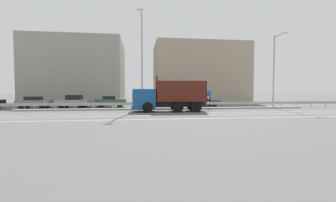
{
  "coord_description": "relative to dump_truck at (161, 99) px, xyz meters",
  "views": [
    {
      "loc": [
        -3.41,
        -24.2,
        2.11
      ],
      "look_at": [
        -0.15,
        0.16,
        1.03
      ],
      "focal_mm": 24.0,
      "sensor_mm": 36.0,
      "label": 1
    }
  ],
  "objects": [
    {
      "name": "ground_plane",
      "position": [
        1.09,
        1.17,
        -1.25
      ],
      "size": [
        320.0,
        320.0,
        0.0
      ],
      "primitive_type": "plane",
      "color": "#605E5B"
    },
    {
      "name": "lane_strip_0",
      "position": [
        0.92,
        -1.84,
        -1.25
      ],
      "size": [
        59.97,
        0.16,
        0.01
      ],
      "primitive_type": "cube",
      "color": "silver",
      "rests_on": "ground_plane"
    },
    {
      "name": "lane_strip_1",
      "position": [
        0.92,
        -3.75,
        -1.25
      ],
      "size": [
        59.97,
        0.16,
        0.01
      ],
      "primitive_type": "cube",
      "color": "silver",
      "rests_on": "ground_plane"
    },
    {
      "name": "lane_strip_2",
      "position": [
        0.92,
        -6.3,
        -1.25
      ],
      "size": [
        59.97,
        0.16,
        0.01
      ],
      "primitive_type": "cube",
      "color": "silver",
      "rests_on": "ground_plane"
    },
    {
      "name": "median_island",
      "position": [
        1.09,
        2.7,
        -1.16
      ],
      "size": [
        32.98,
        1.1,
        0.18
      ],
      "primitive_type": "cube",
      "color": "gray",
      "rests_on": "ground_plane"
    },
    {
      "name": "median_guardrail",
      "position": [
        1.09,
        3.6,
        -0.68
      ],
      "size": [
        59.97,
        0.09,
        0.78
      ],
      "color": "#9EA0A5",
      "rests_on": "ground_plane"
    },
    {
      "name": "dump_truck",
      "position": [
        0.0,
        0.0,
        0.0
      ],
      "size": [
        7.61,
        3.03,
        3.63
      ],
      "rotation": [
        0.0,
        0.0,
        1.53
      ],
      "color": "#144C8C",
      "rests_on": "ground_plane"
    },
    {
      "name": "median_road_sign",
      "position": [
        5.94,
        2.7,
        -0.07
      ],
      "size": [
        0.78,
        0.16,
        2.21
      ],
      "color": "white",
      "rests_on": "ground_plane"
    },
    {
      "name": "street_lamp_1",
      "position": [
        -1.87,
        2.53,
        4.62
      ],
      "size": [
        0.71,
        2.47,
        10.7
      ],
      "color": "#ADADB2",
      "rests_on": "ground_plane"
    },
    {
      "name": "street_lamp_2",
      "position": [
        14.12,
        2.32,
        3.67
      ],
      "size": [
        0.71,
        2.38,
        8.84
      ],
      "color": "#ADADB2",
      "rests_on": "ground_plane"
    },
    {
      "name": "parked_car_1",
      "position": [
        -15.12,
        6.78,
        -0.52
      ],
      "size": [
        3.9,
        1.84,
        1.44
      ],
      "rotation": [
        0.0,
        0.0,
        -1.58
      ],
      "color": "gray",
      "rests_on": "ground_plane"
    },
    {
      "name": "parked_car_2",
      "position": [
        -10.35,
        6.49,
        -0.45
      ],
      "size": [
        4.01,
        2.14,
        1.63
      ],
      "rotation": [
        0.0,
        0.0,
        1.49
      ],
      "color": "#A3A3A8",
      "rests_on": "ground_plane"
    },
    {
      "name": "parked_car_3",
      "position": [
        -5.86,
        6.89,
        -0.5
      ],
      "size": [
        3.97,
        1.94,
        1.48
      ],
      "rotation": [
        0.0,
        0.0,
        -1.62
      ],
      "color": "#335B33",
      "rests_on": "ground_plane"
    },
    {
      "name": "parked_car_4",
      "position": [
        -0.09,
        6.88,
        -0.6
      ],
      "size": [
        4.36,
        1.97,
        1.27
      ],
      "rotation": [
        0.0,
        0.0,
        1.63
      ],
      "color": "maroon",
      "rests_on": "ground_plane"
    },
    {
      "name": "parked_car_5",
      "position": [
        6.5,
        7.08,
        -0.59
      ],
      "size": [
        4.77,
        2.19,
        1.27
      ],
      "rotation": [
        0.0,
        0.0,
        -1.51
      ],
      "color": "navy",
      "rests_on": "ground_plane"
    },
    {
      "name": "background_building_0",
      "position": [
        -12.46,
        18.83,
        4.12
      ],
      "size": [
        14.87,
        13.88,
        10.75
      ],
      "primitive_type": "cube",
      "color": "gray",
      "rests_on": "ground_plane"
    },
    {
      "name": "background_building_1",
      "position": [
        9.11,
        18.05,
        4.12
      ],
      "size": [
        16.6,
        9.49,
        10.75
      ],
      "primitive_type": "cube",
      "color": "tan",
      "rests_on": "ground_plane"
    },
    {
      "name": "church_tower",
      "position": [
        18.46,
        23.56,
        4.08
      ],
      "size": [
        3.6,
        3.6,
        11.83
      ],
      "color": "silver",
      "rests_on": "ground_plane"
    }
  ]
}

